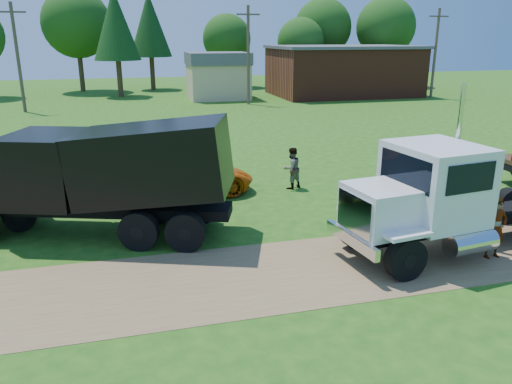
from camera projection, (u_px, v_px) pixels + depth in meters
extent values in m
plane|color=#1D5211|center=(340.00, 266.00, 14.47)|extent=(140.00, 140.00, 0.00)
cube|color=brown|center=(340.00, 266.00, 14.47)|extent=(120.00, 4.20, 0.01)
cube|color=black|center=(465.00, 220.00, 15.59)|extent=(8.24, 2.07, 0.33)
cylinder|color=black|center=(405.00, 259.00, 13.50)|extent=(1.24, 0.53, 1.20)
cylinder|color=black|center=(405.00, 259.00, 13.50)|extent=(0.47, 0.45, 0.42)
cylinder|color=black|center=(358.00, 229.00, 15.56)|extent=(1.24, 0.53, 1.20)
cylinder|color=black|center=(358.00, 229.00, 15.56)|extent=(0.47, 0.45, 0.42)
cylinder|color=black|center=(478.00, 210.00, 17.33)|extent=(1.24, 0.53, 1.20)
cylinder|color=black|center=(478.00, 210.00, 17.33)|extent=(0.47, 0.45, 0.42)
cylinder|color=black|center=(508.00, 205.00, 17.84)|extent=(1.24, 0.53, 1.20)
cylinder|color=black|center=(508.00, 205.00, 17.84)|extent=(0.47, 0.45, 0.42)
cube|color=silver|center=(384.00, 208.00, 14.23)|extent=(2.18, 2.09, 1.31)
cube|color=silver|center=(355.00, 214.00, 13.89)|extent=(0.30, 1.63, 1.09)
cube|color=silver|center=(352.00, 240.00, 14.10)|extent=(0.48, 2.51, 0.33)
cube|color=silver|center=(435.00, 183.00, 14.69)|extent=(2.60, 2.89, 2.29)
cube|color=black|center=(405.00, 171.00, 14.14)|extent=(0.33, 2.17, 0.93)
cube|color=black|center=(471.00, 178.00, 13.38)|extent=(1.63, 0.25, 0.82)
cube|color=black|center=(408.00, 157.00, 15.71)|extent=(1.63, 0.25, 0.82)
cube|color=silver|center=(408.00, 235.00, 13.29)|extent=(1.36, 0.65, 0.11)
cube|color=silver|center=(359.00, 208.00, 15.35)|extent=(1.36, 0.65, 0.11)
cylinder|color=silver|center=(471.00, 243.00, 14.16)|extent=(1.60, 0.84, 0.65)
cylinder|color=silver|center=(454.00, 165.00, 15.59)|extent=(0.17, 0.17, 5.01)
cylinder|color=black|center=(497.00, 207.00, 15.99)|extent=(1.34, 1.34, 0.13)
cube|color=black|center=(96.00, 208.00, 16.57)|extent=(8.91, 4.02, 0.34)
cylinder|color=black|center=(17.00, 202.00, 18.02)|extent=(1.30, 0.78, 1.24)
cylinder|color=black|center=(17.00, 202.00, 18.02)|extent=(0.55, 0.54, 0.43)
cylinder|color=black|center=(139.00, 231.00, 15.40)|extent=(1.30, 0.78, 1.24)
cylinder|color=black|center=(139.00, 231.00, 15.40)|extent=(0.55, 0.54, 0.43)
cylinder|color=black|center=(159.00, 206.00, 17.65)|extent=(1.30, 0.78, 1.24)
cylinder|color=black|center=(159.00, 206.00, 17.65)|extent=(0.55, 0.54, 0.43)
cylinder|color=black|center=(186.00, 232.00, 15.30)|extent=(1.30, 0.78, 1.24)
cylinder|color=black|center=(186.00, 232.00, 15.30)|extent=(0.55, 0.54, 0.43)
cylinder|color=black|center=(200.00, 207.00, 17.55)|extent=(1.30, 0.78, 1.24)
cylinder|color=black|center=(200.00, 207.00, 17.55)|extent=(0.55, 0.54, 0.43)
cube|color=black|center=(48.00, 168.00, 16.26)|extent=(3.02, 3.30, 2.26)
cube|color=black|center=(13.00, 152.00, 16.18)|extent=(0.79, 2.15, 0.90)
cube|color=black|center=(153.00, 161.00, 15.93)|extent=(5.57, 4.18, 2.74)
cylinder|color=black|center=(19.00, 216.00, 16.91)|extent=(1.10, 0.72, 1.05)
cylinder|color=black|center=(19.00, 216.00, 16.91)|extent=(0.48, 0.47, 0.37)
cylinder|color=black|center=(5.00, 201.00, 18.41)|extent=(1.10, 0.72, 1.05)
cylinder|color=black|center=(5.00, 201.00, 18.41)|extent=(0.48, 0.47, 0.37)
imported|color=#CB5709|center=(187.00, 177.00, 20.61)|extent=(5.89, 3.48, 1.54)
imported|color=#999999|center=(496.00, 228.00, 14.74)|extent=(0.72, 0.51, 1.88)
imported|color=#999999|center=(292.00, 168.00, 21.52)|extent=(1.07, 0.96, 1.81)
cube|color=maroon|center=(343.00, 72.00, 54.99)|extent=(15.00, 10.00, 5.00)
cube|color=#515156|center=(344.00, 47.00, 54.19)|extent=(15.40, 10.40, 0.30)
cube|color=tan|center=(218.00, 81.00, 51.78)|extent=(6.00, 5.00, 3.60)
cube|color=#515156|center=(218.00, 58.00, 51.08)|extent=(6.20, 5.40, 1.20)
cylinder|color=#4A3829|center=(18.00, 59.00, 41.95)|extent=(0.28, 0.28, 9.00)
cube|color=#4A3829|center=(12.00, 12.00, 40.84)|extent=(2.20, 0.14, 0.14)
cylinder|color=#4A3829|center=(248.00, 56.00, 46.84)|extent=(0.28, 0.28, 9.00)
cube|color=#4A3829|center=(248.00, 14.00, 45.73)|extent=(2.20, 0.14, 0.14)
cylinder|color=#4A3829|center=(435.00, 54.00, 51.73)|extent=(0.28, 0.28, 9.00)
cube|color=#4A3829|center=(439.00, 16.00, 50.62)|extent=(2.20, 0.14, 0.14)
cylinder|color=#342215|center=(81.00, 74.00, 58.59)|extent=(0.56, 0.56, 4.12)
sphere|color=#1B4411|center=(76.00, 23.00, 56.91)|extent=(7.77, 7.77, 7.77)
cylinder|color=#342215|center=(153.00, 73.00, 60.57)|extent=(0.56, 0.56, 3.95)
cone|color=black|center=(150.00, 25.00, 58.89)|extent=(4.97, 4.97, 7.34)
cylinder|color=#342215|center=(227.00, 74.00, 63.86)|extent=(0.56, 0.56, 3.21)
sphere|color=#1B4411|center=(227.00, 39.00, 62.54)|extent=(6.05, 6.05, 6.05)
cylinder|color=#342215|center=(300.00, 76.00, 62.65)|extent=(0.56, 0.56, 3.04)
sphere|color=#1B4411|center=(301.00, 41.00, 61.41)|extent=(5.72, 5.72, 5.72)
cylinder|color=#342215|center=(382.00, 70.00, 65.22)|extent=(0.56, 0.56, 3.97)
sphere|color=#1B4411|center=(386.00, 27.00, 63.60)|extent=(7.48, 7.48, 7.48)
cylinder|color=#342215|center=(120.00, 78.00, 53.59)|extent=(0.56, 0.56, 3.89)
cone|color=black|center=(115.00, 24.00, 51.93)|extent=(4.88, 4.88, 7.22)
cylinder|color=#342215|center=(321.00, 70.00, 66.66)|extent=(0.56, 0.56, 3.95)
sphere|color=#1B4411|center=(323.00, 27.00, 65.05)|extent=(7.44, 7.44, 7.44)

